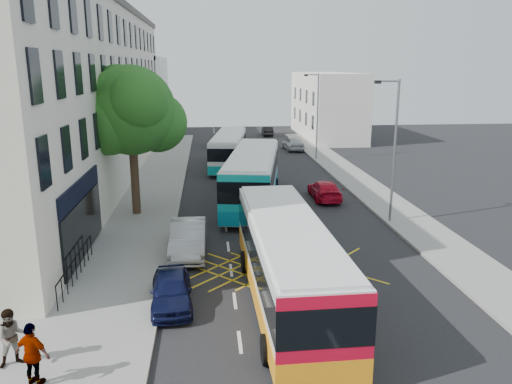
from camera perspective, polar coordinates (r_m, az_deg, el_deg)
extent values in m
plane|color=black|center=(17.65, 9.00, -16.07)|extent=(120.00, 120.00, 0.00)
cube|color=gray|center=(31.29, -13.43, -2.46)|extent=(5.00, 70.00, 0.15)
cube|color=gray|center=(33.08, 15.19, -1.67)|extent=(3.00, 70.00, 0.15)
cube|color=beige|center=(40.51, -20.02, 10.06)|extent=(8.00, 45.00, 13.00)
cube|color=#59544C|center=(40.68, -20.87, 19.57)|extent=(8.30, 45.00, 0.50)
cube|color=black|center=(24.07, -19.48, 0.31)|extent=(0.12, 7.00, 0.90)
cube|color=black|center=(24.55, -19.13, -3.77)|extent=(0.12, 7.00, 2.60)
cube|color=silver|center=(70.51, -13.87, 10.70)|extent=(8.00, 20.00, 10.00)
cube|color=silver|center=(64.68, 8.07, 9.80)|extent=(6.00, 18.00, 8.00)
cylinder|color=#382619|center=(30.73, -13.68, 1.61)|extent=(0.50, 0.50, 4.40)
sphere|color=#2A611B|center=(30.14, -14.12, 9.05)|extent=(5.20, 5.20, 5.20)
sphere|color=#2A611B|center=(30.83, -11.23, 7.82)|extent=(3.60, 3.60, 3.60)
sphere|color=#2A611B|center=(29.80, -16.52, 7.68)|extent=(3.80, 3.80, 3.80)
sphere|color=#2A611B|center=(28.72, -13.37, 10.06)|extent=(3.40, 3.40, 3.40)
sphere|color=#2A611B|center=(31.28, -15.42, 10.98)|extent=(3.20, 3.20, 3.20)
cylinder|color=slate|center=(29.04, 15.54, 4.39)|extent=(0.14, 0.14, 8.00)
cylinder|color=slate|center=(28.46, 14.92, 12.15)|extent=(1.20, 0.10, 0.10)
cube|color=black|center=(28.26, 13.75, 12.11)|extent=(0.35, 0.15, 0.18)
cylinder|color=slate|center=(48.08, 7.03, 8.52)|extent=(0.14, 0.14, 8.00)
cylinder|color=slate|center=(47.73, 6.45, 13.19)|extent=(1.20, 0.10, 0.10)
cube|color=black|center=(47.61, 5.73, 13.14)|extent=(0.35, 0.15, 0.18)
cube|color=silver|center=(18.96, 3.60, -7.75)|extent=(2.84, 11.64, 2.79)
cube|color=silver|center=(18.46, 3.67, -3.58)|extent=(2.62, 11.40, 0.13)
cube|color=black|center=(18.81, 3.62, -6.64)|extent=(2.90, 11.70, 1.16)
cube|color=orange|center=(19.34, 3.56, -10.43)|extent=(2.89, 11.69, 0.79)
cube|color=red|center=(13.88, 7.95, -16.49)|extent=(2.68, 0.15, 2.63)
cube|color=#FF0C0C|center=(14.07, 3.38, -19.47)|extent=(0.25, 0.06, 0.25)
cube|color=#FF0C0C|center=(14.54, 12.15, -18.56)|extent=(0.25, 0.06, 0.25)
cylinder|color=black|center=(22.18, -1.28, -7.97)|extent=(0.31, 0.95, 0.95)
cylinder|color=black|center=(22.55, 5.46, -7.64)|extent=(0.31, 0.95, 0.95)
cylinder|color=black|center=(15.91, 1.20, -17.56)|extent=(0.31, 0.95, 0.95)
cylinder|color=black|center=(16.42, 10.76, -16.72)|extent=(0.31, 0.95, 0.95)
cube|color=silver|center=(32.47, -0.36, 1.81)|extent=(4.83, 12.53, 2.95)
cube|color=silver|center=(32.18, -0.36, 4.47)|extent=(4.57, 12.26, 0.13)
cube|color=black|center=(32.39, -0.36, 2.53)|extent=(4.90, 12.60, 1.22)
cube|color=#0B758F|center=(32.71, -0.36, 0.05)|extent=(4.89, 12.59, 0.83)
cube|color=#0C9B98|center=(26.58, -1.42, -0.96)|extent=(2.80, 0.58, 2.78)
cube|color=#FF0C0C|center=(26.91, -3.83, -2.51)|extent=(0.26, 0.10, 0.25)
cube|color=#FF0C0C|center=(26.70, 1.03, -2.62)|extent=(0.26, 0.10, 0.25)
cylinder|color=black|center=(36.15, -2.13, 0.87)|extent=(0.48, 1.04, 1.00)
cylinder|color=black|center=(35.95, 2.28, 0.79)|extent=(0.48, 1.04, 1.00)
cylinder|color=black|center=(29.00, -3.76, -2.53)|extent=(0.48, 1.04, 1.00)
cylinder|color=black|center=(28.76, 1.75, -2.66)|extent=(0.48, 1.04, 1.00)
cube|color=silver|center=(44.87, -3.14, 4.93)|extent=(3.80, 10.81, 2.55)
cube|color=silver|center=(44.68, -3.16, 6.60)|extent=(3.59, 10.58, 0.12)
cube|color=black|center=(44.81, -3.14, 5.38)|extent=(3.87, 10.88, 1.06)
cube|color=#0DACAB|center=(45.02, -3.12, 3.81)|extent=(3.86, 10.87, 0.72)
cube|color=white|center=(39.71, -3.83, 3.73)|extent=(2.44, 0.43, 2.41)
cube|color=#FF0C0C|center=(39.93, -5.17, 2.78)|extent=(0.26, 0.09, 0.25)
cube|color=#FF0C0C|center=(39.74, -2.44, 2.77)|extent=(0.26, 0.09, 0.25)
cylinder|color=black|center=(48.02, -4.24, 4.10)|extent=(0.38, 0.89, 0.87)
cylinder|color=black|center=(47.81, -1.37, 4.09)|extent=(0.38, 0.89, 0.87)
cylinder|color=black|center=(41.74, -5.20, 2.54)|extent=(0.38, 0.89, 0.87)
cylinder|color=black|center=(41.50, -1.91, 2.52)|extent=(0.38, 0.89, 0.87)
cylinder|color=black|center=(15.10, 6.76, -20.29)|extent=(0.17, 0.65, 0.64)
cylinder|color=black|center=(16.35, 6.06, -17.32)|extent=(0.17, 0.65, 0.64)
cube|color=black|center=(15.56, 6.43, -17.82)|extent=(0.32, 1.21, 0.22)
cube|color=black|center=(15.67, 6.33, -16.78)|extent=(0.32, 0.47, 0.20)
cube|color=black|center=(15.28, 6.56, -17.90)|extent=(0.30, 0.52, 0.10)
cylinder|color=slate|center=(16.11, 6.12, -16.27)|extent=(0.10, 0.44, 0.84)
cylinder|color=slate|center=(15.80, 6.22, -15.45)|extent=(0.60, 0.09, 0.04)
cube|color=gold|center=(14.83, 6.88, -19.93)|extent=(0.18, 0.04, 0.13)
imported|color=black|center=(15.31, 6.49, -16.68)|extent=(0.66, 0.46, 1.72)
sphere|color=#99999E|center=(14.95, 6.57, -14.25)|extent=(0.30, 0.30, 0.30)
imported|color=#0D1136|center=(19.43, -9.65, -10.98)|extent=(1.77, 3.87, 1.28)
imported|color=#9FA1A7|center=(24.35, -7.75, -5.25)|extent=(1.72, 4.79, 1.57)
imported|color=red|center=(34.30, 7.85, 0.24)|extent=(1.90, 4.44, 1.28)
imported|color=#3D4044|center=(57.34, -3.96, 6.06)|extent=(2.84, 5.44, 1.46)
imported|color=#B6B9BF|center=(54.10, 4.24, 5.57)|extent=(2.07, 4.43, 1.47)
imported|color=black|center=(65.51, 1.31, 6.99)|extent=(1.33, 3.65, 1.20)
imported|color=gray|center=(16.97, -26.09, -14.72)|extent=(1.08, 0.99, 1.80)
imported|color=gray|center=(15.79, -24.15, -16.59)|extent=(1.19, 0.85, 1.88)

